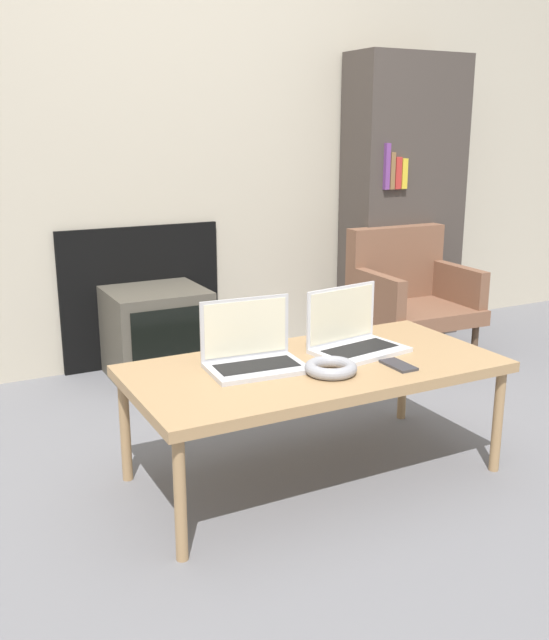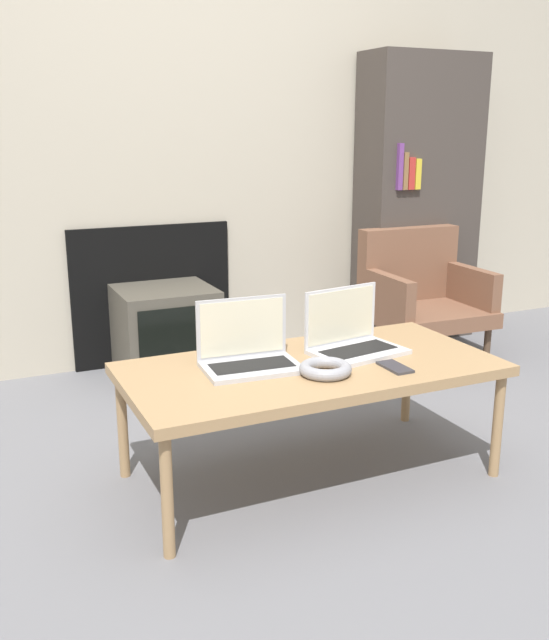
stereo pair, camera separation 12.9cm
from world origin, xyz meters
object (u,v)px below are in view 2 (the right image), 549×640
Objects in this scene: phone at (395,367)px; tv at (166,332)px; headphones at (325,369)px; armchair at (420,290)px; laptop_left at (248,352)px; laptop_right at (352,338)px.

tv is (-0.39, 1.43, -0.20)m from phone.
armchair is at bearing 43.38° from headphones.
armchair is (0.96, 1.18, -0.07)m from phone.
headphones is 1.41m from tv.
phone is (0.44, -0.23, -0.05)m from laptop_left.
tv is at bearing 95.86° from headphones.
headphones is 1.29× the size of phone.
laptop_right is 1.28m from tv.
phone is at bearing -22.98° from laptop_left.
laptop_right is at bearing -73.80° from tv.
laptop_left is 0.50× the size of armchair.
tv is (-0.14, 1.39, -0.22)m from headphones.
phone is at bearing -10.25° from headphones.
laptop_left is at bearing 137.29° from headphones.
headphones is (-0.21, -0.18, -0.03)m from laptop_right.
armchair is (1.35, -0.25, 0.14)m from tv.
phone is 0.29× the size of tv.
laptop_left reaches higher than tv.
armchair is at bearing -10.41° from tv.
tv is at bearing 171.97° from armchair.
headphones is at bearing 169.75° from phone.
armchair reaches higher than tv.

